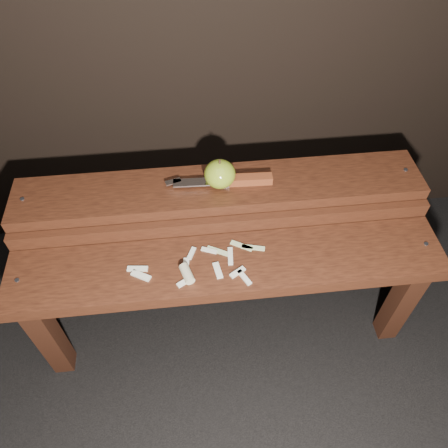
{
  "coord_description": "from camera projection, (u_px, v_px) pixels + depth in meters",
  "views": [
    {
      "loc": [
        -0.09,
        -0.74,
        1.39
      ],
      "look_at": [
        0.0,
        0.06,
        0.45
      ],
      "focal_mm": 35.0,
      "sensor_mm": 36.0,
      "label": 1
    }
  ],
  "objects": [
    {
      "name": "bench_front_tier",
      "position": [
        229.0,
        279.0,
        1.23
      ],
      "size": [
        1.2,
        0.2,
        0.42
      ],
      "color": "black",
      "rests_on": "ground"
    },
    {
      "name": "apple",
      "position": [
        220.0,
        174.0,
        1.24
      ],
      "size": [
        0.09,
        0.09,
        0.09
      ],
      "color": "olive",
      "rests_on": "bench_rear_tier"
    },
    {
      "name": "bench_rear_tier",
      "position": [
        220.0,
        205.0,
        1.33
      ],
      "size": [
        1.2,
        0.21,
        0.5
      ],
      "color": "black",
      "rests_on": "ground"
    },
    {
      "name": "apple_scraps",
      "position": [
        197.0,
        268.0,
        1.17
      ],
      "size": [
        0.38,
        0.15,
        0.03
      ],
      "color": "beige",
      "rests_on": "bench_front_tier"
    },
    {
      "name": "knife",
      "position": [
        237.0,
        180.0,
        1.26
      ],
      "size": [
        0.31,
        0.05,
        0.03
      ],
      "color": "brown",
      "rests_on": "bench_rear_tier"
    },
    {
      "name": "ground",
      "position": [
        226.0,
        320.0,
        1.54
      ],
      "size": [
        60.0,
        60.0,
        0.0
      ],
      "primitive_type": "plane",
      "color": "black"
    }
  ]
}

